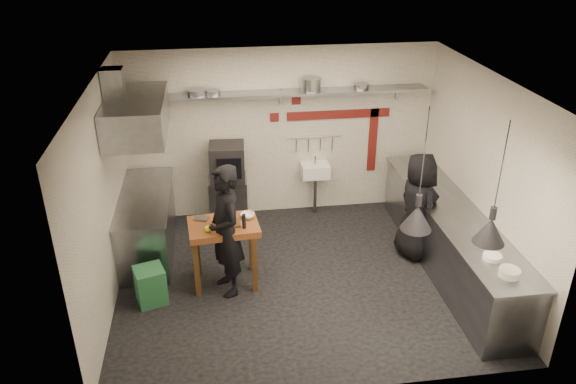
{
  "coord_description": "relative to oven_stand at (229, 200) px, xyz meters",
  "views": [
    {
      "loc": [
        -1.08,
        -6.44,
        4.59
      ],
      "look_at": [
        -0.13,
        0.3,
        1.22
      ],
      "focal_mm": 35.0,
      "sensor_mm": 36.0,
      "label": 1
    }
  ],
  "objects": [
    {
      "name": "pan_right",
      "position": [
        2.16,
        0.14,
        1.78
      ],
      "size": [
        0.31,
        0.31,
        0.08
      ],
      "primitive_type": "cylinder",
      "rotation": [
        0.0,
        0.0,
        0.35
      ],
      "color": "slate",
      "rests_on": "back_shelf"
    },
    {
      "name": "red_band_horiz",
      "position": [
        1.85,
        0.3,
        1.28
      ],
      "size": [
        1.7,
        0.02,
        0.14
      ],
      "primitive_type": "cube",
      "color": "maroon",
      "rests_on": "wall_back"
    },
    {
      "name": "counter_left",
      "position": [
        -1.25,
        -0.73,
        0.05
      ],
      "size": [
        0.7,
        1.9,
        0.9
      ],
      "primitive_type": "cube",
      "color": "slate",
      "rests_on": "floor"
    },
    {
      "name": "green_bin",
      "position": [
        -1.12,
        -2.01,
        -0.15
      ],
      "size": [
        0.46,
        0.46,
        0.5
      ],
      "primitive_type": "cube",
      "rotation": [
        0.0,
        0.0,
        0.3
      ],
      "color": "#235E36",
      "rests_on": "floor"
    },
    {
      "name": "prep_table",
      "position": [
        -0.13,
        -1.7,
        0.06
      ],
      "size": [
        0.97,
        0.71,
        0.92
      ],
      "primitive_type": null,
      "rotation": [
        0.0,
        0.0,
        0.08
      ],
      "color": "brown",
      "rests_on": "floor"
    },
    {
      "name": "pan_far_left",
      "position": [
        -0.39,
        0.14,
        1.79
      ],
      "size": [
        0.37,
        0.37,
        0.09
      ],
      "primitive_type": "cylinder",
      "rotation": [
        0.0,
        0.0,
        0.3
      ],
      "color": "slate",
      "rests_on": "back_shelf"
    },
    {
      "name": "sink_drain",
      "position": [
        1.45,
        0.1,
        -0.06
      ],
      "size": [
        0.06,
        0.06,
        0.66
      ],
      "primitive_type": "cylinder",
      "color": "slate",
      "rests_on": "floor"
    },
    {
      "name": "floor",
      "position": [
        0.9,
        -1.78,
        -0.4
      ],
      "size": [
        5.0,
        5.0,
        0.0
      ],
      "primitive_type": "plane",
      "color": "black",
      "rests_on": "ground"
    },
    {
      "name": "plate_stack",
      "position": [
        3.02,
        -3.37,
        0.57
      ],
      "size": [
        0.3,
        0.3,
        0.09
      ],
      "primitive_type": "cylinder",
      "rotation": [
        0.0,
        0.0,
        0.31
      ],
      "color": "white",
      "rests_on": "counter_right_top"
    },
    {
      "name": "heat_lamp_far",
      "position": [
        2.69,
        -3.38,
        1.7
      ],
      "size": [
        0.45,
        0.45,
        1.39
      ],
      "primitive_type": null,
      "rotation": [
        0.0,
        0.0,
        -0.37
      ],
      "color": "black",
      "rests_on": "ceiling"
    },
    {
      "name": "stock_pot",
      "position": [
        1.36,
        0.14,
        1.84
      ],
      "size": [
        0.31,
        0.31,
        0.2
      ],
      "primitive_type": "cylinder",
      "rotation": [
        0.0,
        0.0,
        0.06
      ],
      "color": "slate",
      "rests_on": "back_shelf"
    },
    {
      "name": "pan_mid_left",
      "position": [
        -0.15,
        0.14,
        1.78
      ],
      "size": [
        0.25,
        0.25,
        0.07
      ],
      "primitive_type": "cylinder",
      "rotation": [
        0.0,
        0.0,
        -0.1
      ],
      "color": "slate",
      "rests_on": "back_shelf"
    },
    {
      "name": "shelf_bracket_mid",
      "position": [
        0.9,
        0.29,
        1.62
      ],
      "size": [
        0.04,
        0.06,
        0.24
      ],
      "primitive_type": "cube",
      "color": "slate",
      "rests_on": "wall_back"
    },
    {
      "name": "chef_left",
      "position": [
        -0.1,
        -1.89,
        0.51
      ],
      "size": [
        0.62,
        0.77,
        1.82
      ],
      "primitive_type": "imported",
      "rotation": [
        0.0,
        0.0,
        -1.25
      ],
      "color": "black",
      "rests_on": "floor"
    },
    {
      "name": "bowl",
      "position": [
        0.21,
        -1.58,
        0.55
      ],
      "size": [
        0.25,
        0.25,
        0.06
      ],
      "primitive_type": "imported",
      "rotation": [
        0.0,
        0.0,
        -0.37
      ],
      "color": "white",
      "rests_on": "prep_table"
    },
    {
      "name": "lemon_b",
      "position": [
        -0.19,
        -1.89,
        0.56
      ],
      "size": [
        0.09,
        0.09,
        0.07
      ],
      "primitive_type": "sphere",
      "rotation": [
        0.0,
        0.0,
        -0.41
      ],
      "color": "yellow",
      "rests_on": "prep_table"
    },
    {
      "name": "pepper_mill",
      "position": [
        0.14,
        -1.85,
        0.62
      ],
      "size": [
        0.06,
        0.06,
        0.2
      ],
      "primitive_type": "cylinder",
      "rotation": [
        0.0,
        0.0,
        -0.37
      ],
      "color": "black",
      "rests_on": "prep_table"
    },
    {
      "name": "oven_door",
      "position": [
        0.01,
        -0.26,
        0.69
      ],
      "size": [
        0.47,
        0.05,
        0.46
      ],
      "primitive_type": "cube",
      "rotation": [
        0.0,
        0.0,
        -0.06
      ],
      "color": "maroon",
      "rests_on": "combi_oven"
    },
    {
      "name": "back_shelf",
      "position": [
        0.9,
        0.14,
        1.72
      ],
      "size": [
        4.6,
        0.34,
        0.04
      ],
      "primitive_type": "cube",
      "color": "slate",
      "rests_on": "wall_back"
    },
    {
      "name": "lemon_a",
      "position": [
        -0.33,
        -1.88,
        0.56
      ],
      "size": [
        0.09,
        0.09,
        0.08
      ],
      "primitive_type": "sphere",
      "rotation": [
        0.0,
        0.0,
        -0.15
      ],
      "color": "yellow",
      "rests_on": "prep_table"
    },
    {
      "name": "steel_tray",
      "position": [
        -0.41,
        -1.54,
        0.54
      ],
      "size": [
        0.22,
        0.18,
        0.03
      ],
      "primitive_type": "cube",
      "rotation": [
        0.0,
        0.0,
        -0.36
      ],
      "color": "slate",
      "rests_on": "prep_table"
    },
    {
      "name": "oven_stand",
      "position": [
        0.0,
        0.0,
        0.0
      ],
      "size": [
        0.64,
        0.59,
        0.8
      ],
      "primitive_type": "cube",
      "rotation": [
        0.0,
        0.0,
        -0.06
      ],
      "color": "slate",
      "rests_on": "floor"
    },
    {
      "name": "veg_ball",
      "position": [
        -0.04,
        -1.58,
        0.57
      ],
      "size": [
        0.11,
        0.11,
        0.09
      ],
      "primitive_type": "sphere",
      "rotation": [
        0.0,
        0.0,
        0.3
      ],
      "color": "#4F8C32",
      "rests_on": "prep_table"
    },
    {
      "name": "combi_oven",
      "position": [
        0.01,
        -0.03,
        0.69
      ],
      "size": [
        0.57,
        0.54,
        0.58
      ],
      "primitive_type": "cube",
      "rotation": [
        0.0,
        0.0,
        -0.06
      ],
      "color": "black",
      "rests_on": "oven_stand"
    },
    {
      "name": "extractor_hood",
      "position": [
        -1.2,
        -0.73,
        1.75
      ],
      "size": [
        0.78,
        1.6,
        0.5
      ],
      "primitive_type": "cube",
      "color": "slate",
      "rests_on": "ceiling"
    },
    {
      "name": "counter_right",
      "position": [
        3.05,
        -1.78,
        0.05
      ],
      "size": [
        0.7,
        3.8,
        0.9
      ],
      "primitive_type": "cube",
      "color": "slate",
      "rests_on": "floor"
    },
    {
      "name": "counter_right_top",
      "position": [
        3.05,
        -1.78,
        0.52
      ],
      "size": [
        0.76,
        3.9,
        0.03
      ],
      "primitive_type": "cube",
      "color": "slate",
      "rests_on": "counter_right"
    },
    {
      "name": "ceiling",
      "position": [
        0.9,
        -1.78,
        2.4
      ],
      "size": [
        5.0,
        5.0,
        0.0
      ],
      "primitive_type": "plane",
      "color": "beige",
      "rests_on": "floor"
    },
    {
      "name": "red_tile_b",
      "position": [
        0.8,
        0.3,
        1.28
      ],
      "size": [
        0.14,
        0.02,
        0.14
      ],
      "primitive_type": "cube",
      "color": "maroon",
      "rests_on": "wall_back"
    },
    {
      "name": "wall_front",
      "position": [
        0.9,
        -3.88,
        1.0
      ],
      "size": [
        5.0,
        0.04,
        2.8
      ],
      "primitive_type": "cube",
      "color": "silver",
      "rests_on": "floor"
    },
    {
      "name": "hand_sink",
      "position": [
        1.45,
        0.14,
        0.38
      ],
      "size": [
        0.46,
        0.34,
        0.22
      ],
      "primitive_type": "cube",
      "color": "white",
      "rests_on": "wall_back"
    },
    {
      "name": "sink_tap",
      "position": [
        1.45,
        0.14,
        0.56
      ],
      "size": [
        0.03,
        0.03,
        0.14
      ],
      "primitive_type": "cylinder",
      "color": "slate",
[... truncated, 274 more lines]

